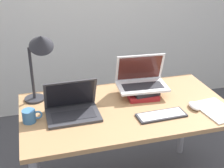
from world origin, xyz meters
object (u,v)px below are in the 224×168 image
wireless_keyboard (161,115)px  mouse (194,106)px  mug (30,116)px  laptop_on_books (141,80)px  book_stack (142,91)px  laptop_left (72,108)px  desk_lamp (40,49)px  notepad (217,110)px

wireless_keyboard → mouse: size_ratio=2.84×
mouse → mug: mug is taller
wireless_keyboard → mouse: bearing=8.0°
laptop_on_books → mouse: bearing=-49.0°
book_stack → laptop_left: bearing=-164.9°
wireless_keyboard → mug: size_ratio=2.63×
laptop_left → mug: laptop_left is taller
laptop_on_books → desk_lamp: bearing=173.9°
laptop_left → book_stack: (0.52, 0.14, -0.02)m
wireless_keyboard → notepad: bearing=-5.5°
mouse → laptop_left: bearing=170.3°
book_stack → notepad: bearing=-41.4°
notepad → mouse: bearing=150.6°
laptop_on_books → notepad: size_ratio=1.16×
laptop_left → desk_lamp: size_ratio=0.65×
book_stack → notepad: 0.52m
book_stack → desk_lamp: desk_lamp is taller
book_stack → desk_lamp: 0.76m
book_stack → mug: mug is taller
book_stack → laptop_on_books: 0.08m
mug → wireless_keyboard: bearing=-10.9°
desk_lamp → wireless_keyboard: bearing=-30.5°
mouse → notepad: 0.14m
laptop_left → book_stack: bearing=15.1°
notepad → desk_lamp: desk_lamp is taller
notepad → laptop_on_books: bearing=136.1°
wireless_keyboard → laptop_on_books: bearing=92.3°
wireless_keyboard → desk_lamp: 0.88m
book_stack → notepad: (0.39, -0.34, -0.02)m
book_stack → mouse: (0.27, -0.27, -0.01)m
mouse → notepad: bearing=-29.4°
wireless_keyboard → laptop_left: bearing=162.5°
laptop_left → mouse: (0.78, -0.13, -0.03)m
laptop_on_books → wireless_keyboard: size_ratio=1.14×
laptop_left → mug: 0.26m
book_stack → notepad: book_stack is taller
book_stack → notepad: size_ratio=0.81×
notepad → desk_lamp: 1.21m
wireless_keyboard → mug: bearing=169.1°
notepad → wireless_keyboard: bearing=174.5°
book_stack → laptop_on_books: (0.00, 0.03, 0.08)m
notepad → book_stack: bearing=138.6°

